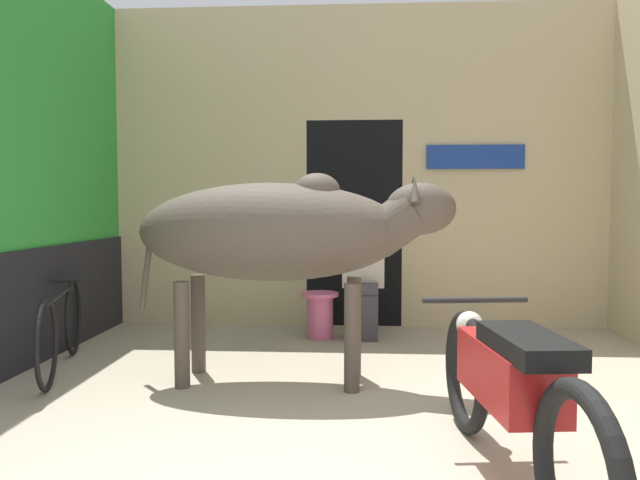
{
  "coord_description": "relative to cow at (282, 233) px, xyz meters",
  "views": [
    {
      "loc": [
        0.02,
        -2.34,
        1.32
      ],
      "look_at": [
        -0.25,
        1.95,
        1.07
      ],
      "focal_mm": 35.0,
      "sensor_mm": 36.0,
      "label": 1
    }
  ],
  "objects": [
    {
      "name": "wall_back_with_doorway",
      "position": [
        0.53,
        2.4,
        0.4
      ],
      "size": [
        5.25,
        0.93,
        3.41
      ],
      "color": "#C6B289",
      "rests_on": "ground_plane"
    },
    {
      "name": "cow",
      "position": [
        0.0,
        0.0,
        0.0
      ],
      "size": [
        2.35,
        0.8,
        1.54
      ],
      "color": "#4C4238",
      "rests_on": "ground_plane"
    },
    {
      "name": "motorcycle_near",
      "position": [
        1.26,
        -1.63,
        -0.64
      ],
      "size": [
        0.58,
        2.1,
        0.81
      ],
      "color": "black",
      "rests_on": "ground_plane"
    },
    {
      "name": "bicycle",
      "position": [
        -1.78,
        0.2,
        -0.76
      ],
      "size": [
        0.6,
        1.7,
        0.68
      ],
      "color": "black",
      "rests_on": "ground_plane"
    },
    {
      "name": "shopkeeper_seated",
      "position": [
        0.6,
        1.54,
        -0.47
      ],
      "size": [
        0.41,
        0.33,
        1.21
      ],
      "color": "#3D3842",
      "rests_on": "ground_plane"
    },
    {
      "name": "plastic_stool",
      "position": [
        0.18,
        1.51,
        -0.87
      ],
      "size": [
        0.37,
        0.37,
        0.45
      ],
      "color": "#DB6093",
      "rests_on": "ground_plane"
    }
  ]
}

